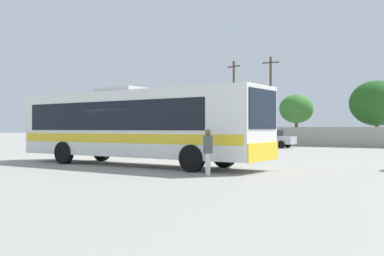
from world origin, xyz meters
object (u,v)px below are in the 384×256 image
Objects in this scene: coach_bus_white_yellow at (134,123)px; roadside_tree_midleft at (296,109)px; attendant_by_bus_door at (208,150)px; roadside_tree_midright at (377,103)px; utility_pole_far at (234,101)px; parked_car_third_silver at (269,138)px; utility_pole_near at (271,99)px; roadside_tree_left at (204,102)px; parked_car_leftmost_silver at (159,137)px; parked_car_second_white at (204,138)px.

roadside_tree_midleft is at bearing 96.69° from coach_bus_white_yellow.
roadside_tree_midright is at bearing 91.86° from attendant_by_bus_door.
utility_pole_far is 1.76× the size of roadside_tree_midleft.
roadside_tree_midleft reaches higher than parked_car_third_silver.
roadside_tree_midright is (10.09, 2.12, -0.66)m from utility_pole_near.
utility_pole_far is at bearing 134.70° from parked_car_third_silver.
roadside_tree_left is 18.19m from roadside_tree_midright.
attendant_by_bus_door reaches higher than parked_car_third_silver.
roadside_tree_midright reaches higher than parked_car_third_silver.
parked_car_third_silver is (12.34, -0.31, -0.01)m from parked_car_leftmost_silver.
coach_bus_white_yellow is 21.58m from parked_car_third_silver.
roadside_tree_left is at bearing 116.22° from coach_bus_white_yellow.
parked_car_third_silver is (-2.87, 21.36, -1.09)m from coach_bus_white_yellow.
utility_pole_far is at bearing 116.73° from attendant_by_bus_door.
roadside_tree_left is (-3.32, -1.03, -0.09)m from utility_pole_far.
attendant_by_bus_door is at bearing -22.36° from coach_bus_white_yellow.
roadside_tree_midright reaches higher than parked_car_leftmost_silver.
parked_car_leftmost_silver is at bearing -122.58° from utility_pole_far.
parked_car_second_white is at bearing -179.38° from parked_car_third_silver.
parked_car_leftmost_silver is 0.86× the size of roadside_tree_midleft.
parked_car_third_silver is 0.85× the size of roadside_tree_midleft.
utility_pole_near reaches higher than roadside_tree_midright.
parked_car_third_silver is (-8.10, 23.52, -0.12)m from attendant_by_bus_door.
roadside_tree_left reaches higher than roadside_tree_midleft.
attendant_by_bus_door reaches higher than parked_car_second_white.
attendant_by_bus_door is 27.69m from parked_car_second_white.
parked_car_second_white is at bearing -57.41° from roadside_tree_left.
roadside_tree_midleft is (11.73, 7.95, 2.88)m from parked_car_leftmost_silver.
roadside_tree_midleft is (6.02, 8.34, 2.94)m from parked_car_second_white.
roadside_tree_midleft is (-8.71, 31.79, 2.77)m from attendant_by_bus_door.
parked_car_second_white is at bearing 114.03° from coach_bus_white_yellow.
attendant_by_bus_door is 0.18× the size of utility_pole_near.
attendant_by_bus_door is 33.12m from roadside_tree_midright.
roadside_tree_midright reaches higher than attendant_by_bus_door.
parked_car_leftmost_silver is 0.49× the size of utility_pole_far.
utility_pole_far is (-0.99, 7.77, 4.01)m from parked_car_second_white.
attendant_by_bus_door is 35.16m from utility_pole_far.
attendant_by_bus_door is at bearing -57.86° from parked_car_second_white.
utility_pole_far is 1.45× the size of roadside_tree_midright.
parked_car_leftmost_silver is at bearing -143.00° from utility_pole_near.
parked_car_second_white is 10.70m from roadside_tree_midleft.
roadside_tree_left is at bearing -175.36° from utility_pole_near.
roadside_tree_left is (1.40, 6.36, 3.86)m from parked_car_leftmost_silver.
parked_car_third_silver is 12.22m from roadside_tree_midright.
parked_car_leftmost_silver is 5.73m from parked_car_second_white.
parked_car_second_white is 0.48× the size of utility_pole_near.
attendant_by_bus_door is at bearing -49.38° from parked_car_leftmost_silver.
attendant_by_bus_door is 0.18× the size of utility_pole_far.
utility_pole_near is (9.28, 7.00, 3.96)m from parked_car_leftmost_silver.
parked_car_second_white is 0.99× the size of parked_car_third_silver.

